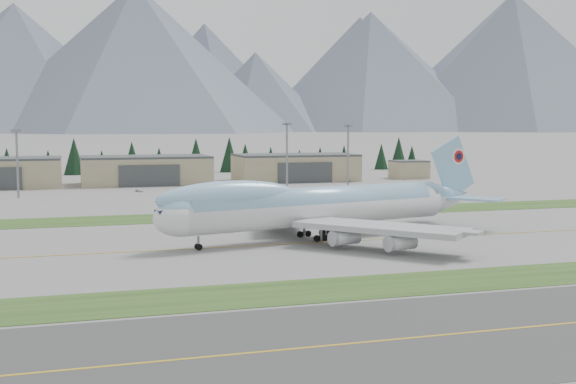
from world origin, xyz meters
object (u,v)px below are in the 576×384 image
object	(u,v)px
boeing_747_freighter	(316,205)
service_vehicle_a	(139,192)
service_vehicle_b	(224,190)
hangar_right	(295,167)
hangar_center	(146,170)
service_vehicle_c	(349,182)

from	to	relation	value
boeing_747_freighter	service_vehicle_a	size ratio (longest dim) A/B	23.93
service_vehicle_a	service_vehicle_b	world-z (taller)	service_vehicle_b
boeing_747_freighter	hangar_right	xyz separation A→B (m)	(40.81, 145.31, -1.31)
hangar_center	service_vehicle_c	xyz separation A→B (m)	(78.38, -13.37, -5.39)
service_vehicle_a	service_vehicle_c	bearing A→B (deg)	-21.15
boeing_747_freighter	service_vehicle_c	bearing A→B (deg)	52.24
service_vehicle_a	hangar_right	bearing A→B (deg)	-7.63
hangar_center	boeing_747_freighter	bearing A→B (deg)	-82.48
service_vehicle_c	service_vehicle_a	bearing A→B (deg)	-179.93
hangar_center	service_vehicle_b	distance (m)	40.92
hangar_right	service_vehicle_b	world-z (taller)	hangar_right
service_vehicle_c	boeing_747_freighter	bearing A→B (deg)	-126.82
hangar_center	hangar_right	size ratio (longest dim) A/B	1.00
boeing_747_freighter	hangar_center	xyz separation A→B (m)	(-19.19, 145.31, -1.31)
service_vehicle_c	hangar_right	bearing A→B (deg)	131.31
hangar_center	service_vehicle_b	xyz separation A→B (m)	(23.65, -32.95, -5.39)
service_vehicle_a	service_vehicle_b	distance (m)	29.22
service_vehicle_b	service_vehicle_c	world-z (taller)	service_vehicle_b
hangar_right	service_vehicle_a	distance (m)	73.30
hangar_center	hangar_right	xyz separation A→B (m)	(60.00, 0.00, 0.00)
service_vehicle_b	service_vehicle_c	xyz separation A→B (m)	(54.73, 19.58, 0.00)
hangar_right	service_vehicle_c	world-z (taller)	hangar_right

